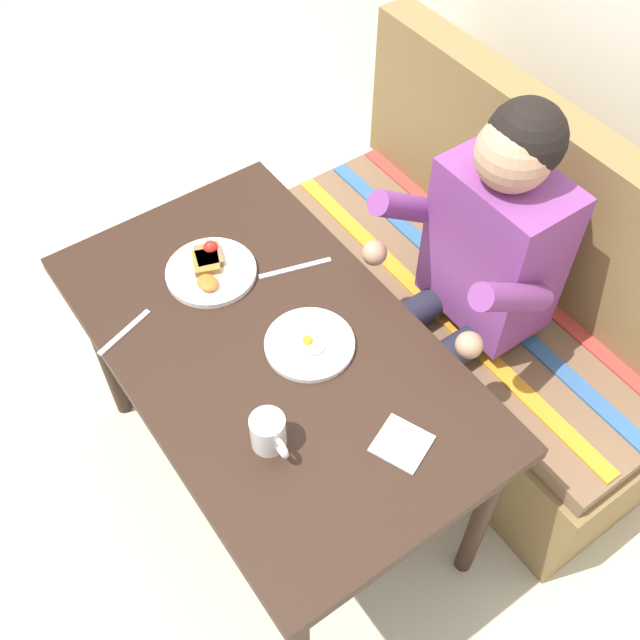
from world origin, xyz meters
The scene contains 10 objects.
ground_plane centered at (0.00, 0.00, 0.00)m, with size 8.00×8.00×0.00m, color beige.
table centered at (0.00, 0.00, 0.65)m, with size 1.20×0.70×0.73m.
couch centered at (0.00, 0.76, 0.33)m, with size 1.44×0.56×1.00m.
person centered at (0.09, 0.59, 0.74)m, with size 0.45×0.61×1.21m.
plate_breakfast centered at (-0.29, 0.00, 0.74)m, with size 0.24×0.24×0.05m.
plate_eggs centered at (0.06, 0.08, 0.74)m, with size 0.22×0.22×0.04m.
coffee_mug centered at (0.23, -0.15, 0.78)m, with size 0.12×0.08×0.09m.
napkin centered at (0.40, 0.09, 0.73)m, with size 0.11×0.11×0.01m, color white.
fork centered at (-0.24, -0.28, 0.73)m, with size 0.01×0.17×0.01m, color silver.
knife centered at (-0.17, 0.19, 0.73)m, with size 0.01×0.20×0.01m, color silver.
Camera 1 is at (0.98, -0.54, 2.23)m, focal length 42.69 mm.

